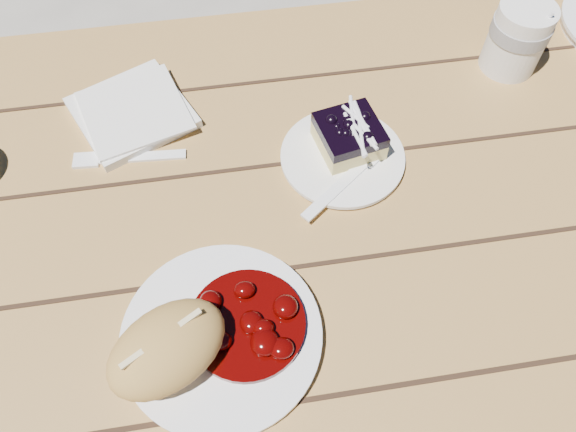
{
  "coord_description": "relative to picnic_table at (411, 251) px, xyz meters",
  "views": [
    {
      "loc": [
        -0.26,
        -0.39,
        1.37
      ],
      "look_at": [
        -0.2,
        -0.04,
        0.81
      ],
      "focal_mm": 35.0,
      "sensor_mm": 36.0,
      "label": 1
    }
  ],
  "objects": [
    {
      "name": "ground",
      "position": [
        0.0,
        0.0,
        -0.59
      ],
      "size": [
        60.0,
        60.0,
        0.0
      ],
      "primitive_type": "plane",
      "color": "gray",
      "rests_on": "ground"
    },
    {
      "name": "picnic_table",
      "position": [
        0.0,
        0.0,
        0.0
      ],
      "size": [
        2.0,
        1.55,
        0.75
      ],
      "color": "olive",
      "rests_on": "ground"
    },
    {
      "name": "main_plate",
      "position": [
        -0.3,
        -0.16,
        0.17
      ],
      "size": [
        0.22,
        0.22,
        0.02
      ],
      "primitive_type": "cylinder",
      "color": "white",
      "rests_on": "picnic_table"
    },
    {
      "name": "goulash_stew",
      "position": [
        -0.27,
        -0.15,
        0.2
      ],
      "size": [
        0.13,
        0.13,
        0.04
      ],
      "primitive_type": null,
      "color": "#4A0302",
      "rests_on": "main_plate"
    },
    {
      "name": "bread_roll",
      "position": [
        -0.35,
        -0.18,
        0.21
      ],
      "size": [
        0.16,
        0.15,
        0.07
      ],
      "primitive_type": "ellipsoid",
      "rotation": [
        0.0,
        0.0,
        0.52
      ],
      "color": "tan",
      "rests_on": "main_plate"
    },
    {
      "name": "dessert_plate",
      "position": [
        -0.11,
        0.07,
        0.17
      ],
      "size": [
        0.17,
        0.17,
        0.01
      ],
      "primitive_type": "cylinder",
      "color": "white",
      "rests_on": "picnic_table"
    },
    {
      "name": "blueberry_cake",
      "position": [
        -0.1,
        0.09,
        0.19
      ],
      "size": [
        0.09,
        0.09,
        0.05
      ],
      "rotation": [
        0.0,
        0.0,
        0.2
      ],
      "color": "#ECDA80",
      "rests_on": "dessert_plate"
    },
    {
      "name": "fork_dessert",
      "position": [
        -0.13,
        0.02,
        0.17
      ],
      "size": [
        0.14,
        0.12,
        0.0
      ],
      "primitive_type": null,
      "rotation": [
        0.0,
        0.0,
        -0.9
      ],
      "color": "white",
      "rests_on": "dessert_plate"
    },
    {
      "name": "coffee_cup",
      "position": [
        0.18,
        0.22,
        0.21
      ],
      "size": [
        0.08,
        0.08,
        0.11
      ],
      "primitive_type": "cylinder",
      "color": "white",
      "rests_on": "picnic_table"
    },
    {
      "name": "napkin_stack",
      "position": [
        -0.4,
        0.2,
        0.17
      ],
      "size": [
        0.2,
        0.2,
        0.01
      ],
      "primitive_type": "cube",
      "rotation": [
        0.0,
        0.0,
        0.43
      ],
      "color": "white",
      "rests_on": "picnic_table"
    },
    {
      "name": "fork_table",
      "position": [
        -0.39,
        0.12,
        0.16
      ],
      "size": [
        0.16,
        0.04,
        0.0
      ],
      "primitive_type": null,
      "rotation": [
        0.0,
        0.0,
        1.5
      ],
      "color": "white",
      "rests_on": "picnic_table"
    }
  ]
}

